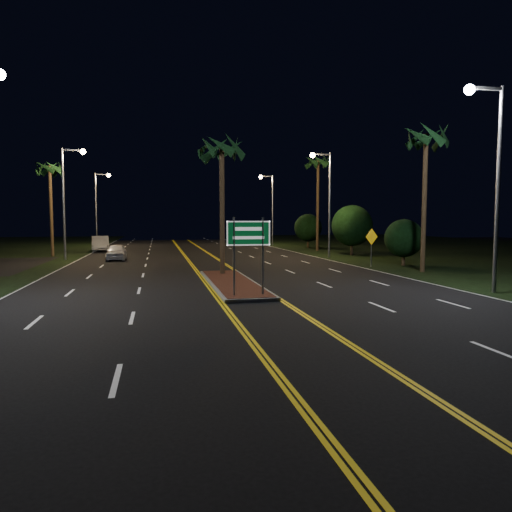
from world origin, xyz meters
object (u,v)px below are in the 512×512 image
object	(u,v)px
highway_sign	(249,241)
shrub_mid	(352,226)
streetlight_right_mid	(326,192)
streetlight_right_far	(270,201)
median_island	(232,283)
car_near	(116,251)
warning_sign	(372,242)
shrub_far	(308,228)
palm_median	(222,148)
palm_right_near	(426,138)
palm_right_far	(318,163)
streetlight_left_mid	(68,190)
car_far	(100,242)
shrub_near	(404,238)
streetlight_left_far	(99,200)
streetlight_right_near	(491,164)
palm_left_far	(50,169)

from	to	relation	value
highway_sign	shrub_mid	distance (m)	25.41
streetlight_right_mid	streetlight_right_far	size ratio (longest dim) A/B	1.00
shrub_mid	median_island	bearing A→B (deg)	-129.47
streetlight_right_far	shrub_mid	bearing A→B (deg)	-79.34
car_near	warning_sign	size ratio (longest dim) A/B	1.71
highway_sign	car_near	distance (m)	21.61
shrub_far	streetlight_right_far	bearing A→B (deg)	117.98
car_near	warning_sign	distance (m)	20.21
palm_median	palm_right_near	size ratio (longest dim) A/B	0.89
car_near	palm_median	bearing A→B (deg)	-61.89
palm_right_far	shrub_far	distance (m)	9.13
streetlight_left_mid	warning_sign	world-z (taller)	streetlight_left_mid
streetlight_right_mid	palm_right_near	distance (m)	12.41
palm_right_near	car_far	xyz separation A→B (m)	(-22.00, 24.70, -7.29)
shrub_near	car_near	size ratio (longest dim) A/B	0.73
palm_right_far	car_far	distance (m)	24.23
palm_right_near	shrub_mid	bearing A→B (deg)	83.88
streetlight_right_mid	palm_median	bearing A→B (deg)	-132.70
median_island	palm_right_near	bearing A→B (deg)	13.50
palm_median	streetlight_left_far	bearing A→B (deg)	107.58
shrub_near	highway_sign	bearing A→B (deg)	-140.31
car_near	shrub_near	bearing A→B (deg)	-24.76
shrub_mid	warning_sign	xyz separation A→B (m)	(-3.20, -10.43, -0.99)
car_near	streetlight_left_far	bearing A→B (deg)	99.51
streetlight_right_near	shrub_near	distance (m)	12.89
car_far	warning_sign	size ratio (longest dim) A/B	2.08
median_island	warning_sign	bearing A→B (deg)	31.30
palm_left_far	shrub_far	size ratio (longest dim) A/B	2.22
palm_right_far	shrub_mid	xyz separation A→B (m)	(1.20, -6.00, -6.42)
highway_sign	streetlight_right_mid	bearing A→B (deg)	61.07
streetlight_right_mid	palm_median	distance (m)	15.73
warning_sign	car_near	bearing A→B (deg)	132.65
streetlight_right_near	shrub_far	world-z (taller)	streetlight_right_near
streetlight_right_near	car_far	xyz separation A→B (m)	(-20.11, 32.70, -4.74)
shrub_far	palm_median	bearing A→B (deg)	-118.42
streetlight_left_mid	palm_left_far	xyz separation A→B (m)	(-2.19, 4.00, 2.09)
highway_sign	streetlight_right_far	distance (m)	40.74
streetlight_right_mid	streetlight_right_far	xyz separation A→B (m)	(0.00, 20.00, 0.00)
palm_right_near	palm_right_far	distance (m)	20.02
streetlight_right_near	palm_left_far	size ratio (longest dim) A/B	1.02
streetlight_left_mid	palm_right_far	world-z (taller)	palm_right_far
highway_sign	streetlight_right_near	size ratio (longest dim) A/B	0.36
palm_right_near	streetlight_right_mid	bearing A→B (deg)	98.94
streetlight_right_mid	shrub_near	distance (m)	9.28
highway_sign	palm_right_far	size ratio (longest dim) A/B	0.31
streetlight_right_far	palm_median	distance (m)	33.28
palm_left_far	car_far	bearing A→B (deg)	63.77
palm_median	car_near	bearing A→B (deg)	118.63
palm_median	shrub_near	world-z (taller)	palm_median
car_far	warning_sign	world-z (taller)	warning_sign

